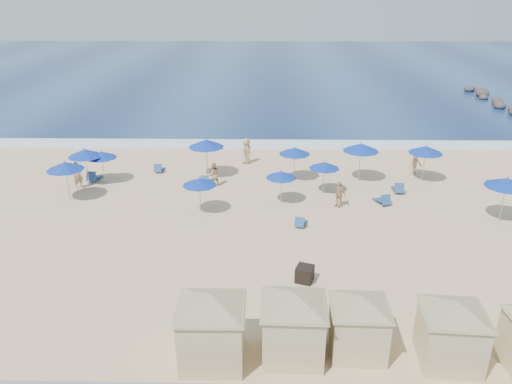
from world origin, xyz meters
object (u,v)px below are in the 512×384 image
at_px(beachgoer_4, 246,151).
at_px(trash_bin, 305,274).
at_px(umbrella_1, 65,166).
at_px(umbrella_7, 324,165).
at_px(cabana_2, 359,317).
at_px(umbrella_2, 102,155).
at_px(cabana_3, 453,324).
at_px(umbrella_10, 507,182).
at_px(umbrella_0, 85,153).
at_px(umbrella_8, 361,147).
at_px(beachgoer_3, 415,163).
at_px(umbrella_6, 295,151).
at_px(beachgoer_0, 78,175).
at_px(umbrella_9, 426,150).
at_px(umbrella_3, 199,182).
at_px(beachgoer_2, 339,194).
at_px(cabana_1, 294,316).
at_px(umbrella_4, 206,143).
at_px(cabana_0, 211,319).
at_px(beachgoer_1, 214,174).
at_px(umbrella_5, 281,175).

bearing_deg(beachgoer_4, trash_bin, -142.81).
distance_m(umbrella_1, umbrella_7, 15.46).
bearing_deg(cabana_2, beachgoer_4, 102.98).
bearing_deg(umbrella_2, cabana_3, -44.41).
xyz_separation_m(cabana_2, umbrella_10, (9.66, 10.72, 0.81)).
bearing_deg(umbrella_0, umbrella_8, 2.98).
bearing_deg(beachgoer_3, cabana_2, -132.19).
bearing_deg(umbrella_6, beachgoer_0, -173.21).
relative_size(cabana_2, umbrella_9, 1.62).
distance_m(umbrella_0, umbrella_3, 8.91).
bearing_deg(beachgoer_2, cabana_3, -38.58).
xyz_separation_m(trash_bin, cabana_3, (4.57, -4.93, 1.18)).
distance_m(trash_bin, beachgoer_0, 17.26).
height_order(trash_bin, umbrella_7, umbrella_7).
bearing_deg(umbrella_6, umbrella_10, -28.58).
distance_m(cabana_1, umbrella_4, 18.13).
height_order(cabana_0, umbrella_9, cabana_0).
bearing_deg(umbrella_7, beachgoer_1, 170.59).
bearing_deg(beachgoer_3, umbrella_7, -173.28).
bearing_deg(cabana_3, umbrella_3, 129.90).
bearing_deg(cabana_0, umbrella_6, 77.83).
bearing_deg(cabana_1, umbrella_5, 90.20).
bearing_deg(umbrella_1, beachgoer_1, 16.15).
bearing_deg(trash_bin, umbrella_10, 48.94).
relative_size(beachgoer_1, beachgoer_4, 0.84).
relative_size(beachgoer_2, beachgoer_4, 0.84).
relative_size(umbrella_5, beachgoer_4, 1.10).
relative_size(cabana_1, cabana_2, 1.10).
xyz_separation_m(beachgoer_2, beachgoer_4, (-5.64, 7.55, 0.15)).
bearing_deg(beachgoer_2, cabana_2, -52.19).
xyz_separation_m(cabana_0, beachgoer_0, (-10.08, 15.57, -0.79)).
bearing_deg(beachgoer_0, umbrella_7, -37.67).
distance_m(umbrella_9, umbrella_10, 6.47).
bearing_deg(umbrella_4, umbrella_6, -5.14).
bearing_deg(umbrella_1, umbrella_2, 66.69).
bearing_deg(cabana_0, beachgoer_3, 56.91).
xyz_separation_m(umbrella_8, umbrella_10, (6.73, -5.95, -0.05)).
distance_m(umbrella_10, beachgoer_4, 17.09).
relative_size(umbrella_3, umbrella_6, 0.93).
distance_m(cabana_0, beachgoer_3, 22.03).
relative_size(cabana_3, umbrella_9, 1.70).
bearing_deg(umbrella_10, beachgoer_4, 146.90).
height_order(umbrella_4, beachgoer_3, umbrella_4).
relative_size(cabana_1, cabana_3, 1.05).
bearing_deg(umbrella_5, beachgoer_2, -8.33).
xyz_separation_m(umbrella_6, umbrella_8, (4.27, -0.05, 0.29)).
distance_m(cabana_0, umbrella_5, 13.74).
height_order(umbrella_0, umbrella_5, umbrella_0).
bearing_deg(cabana_0, beachgoer_0, 122.91).
distance_m(cabana_0, beachgoer_1, 16.21).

